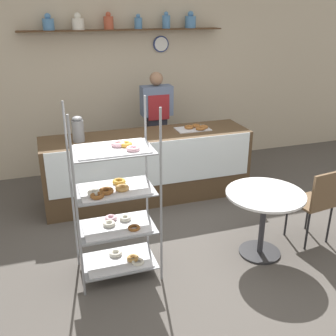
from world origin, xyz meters
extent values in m
plane|color=#4C4742|center=(0.00, 0.00, 0.00)|extent=(14.00, 14.00, 0.00)
cube|color=beige|center=(0.00, 2.65, 1.35)|extent=(10.00, 0.06, 2.70)
cube|color=#4C331E|center=(0.00, 2.50, 2.16)|extent=(2.98, 0.24, 0.02)
cylinder|color=#4C7FB2|center=(-1.05, 2.50, 2.25)|extent=(0.16, 0.16, 0.15)
sphere|color=#4C7FB2|center=(-1.05, 2.50, 2.35)|extent=(0.09, 0.09, 0.09)
cylinder|color=silver|center=(-0.65, 2.50, 2.25)|extent=(0.17, 0.17, 0.15)
sphere|color=silver|center=(-0.65, 2.50, 2.35)|extent=(0.09, 0.09, 0.09)
cylinder|color=#B24C33|center=(-0.22, 2.50, 2.26)|extent=(0.14, 0.14, 0.17)
sphere|color=#B24C33|center=(-0.22, 2.50, 2.37)|extent=(0.08, 0.08, 0.08)
cylinder|color=#4C7FB2|center=(0.21, 2.50, 2.25)|extent=(0.11, 0.11, 0.16)
sphere|color=#4C7FB2|center=(0.21, 2.50, 2.35)|extent=(0.06, 0.06, 0.06)
cylinder|color=#4C7FB2|center=(0.64, 2.50, 2.26)|extent=(0.12, 0.12, 0.18)
sphere|color=#4C7FB2|center=(0.64, 2.50, 2.38)|extent=(0.06, 0.06, 0.06)
cylinder|color=#4C7FB2|center=(1.03, 2.50, 2.26)|extent=(0.16, 0.16, 0.17)
sphere|color=#4C7FB2|center=(1.03, 2.50, 2.37)|extent=(0.09, 0.09, 0.09)
cylinder|color=navy|center=(0.59, 2.61, 1.94)|extent=(0.24, 0.03, 0.24)
cylinder|color=white|center=(0.59, 2.59, 1.94)|extent=(0.21, 0.00, 0.21)
cube|color=#4C3823|center=(0.00, 1.35, 0.46)|extent=(2.76, 0.69, 0.92)
cube|color=silver|center=(0.00, 1.00, 0.63)|extent=(2.65, 0.01, 0.59)
cylinder|color=gray|center=(-1.10, -0.41, 0.85)|extent=(0.02, 0.02, 1.71)
cylinder|color=gray|center=(-0.36, -0.41, 0.85)|extent=(0.02, 0.02, 1.71)
cylinder|color=gray|center=(-1.10, 0.08, 0.85)|extent=(0.02, 0.02, 1.71)
cylinder|color=gray|center=(-0.36, 0.08, 0.85)|extent=(0.02, 0.02, 1.71)
cube|color=gray|center=(-0.73, -0.17, 0.12)|extent=(0.71, 0.47, 0.01)
cube|color=silver|center=(-0.73, -0.17, 0.13)|extent=(0.63, 0.42, 0.01)
torus|color=silver|center=(-0.74, -0.08, 0.16)|extent=(0.13, 0.13, 0.04)
torus|color=silver|center=(-0.56, -0.28, 0.15)|extent=(0.12, 0.12, 0.03)
torus|color=tan|center=(-0.59, -0.21, 0.16)|extent=(0.12, 0.12, 0.04)
cube|color=gray|center=(-0.73, -0.17, 0.51)|extent=(0.71, 0.47, 0.01)
cube|color=silver|center=(-0.73, -0.17, 0.52)|extent=(0.63, 0.42, 0.01)
torus|color=silver|center=(-0.80, -0.14, 0.55)|extent=(0.12, 0.12, 0.04)
torus|color=silver|center=(-0.63, -0.09, 0.55)|extent=(0.12, 0.12, 0.04)
torus|color=#EAB2C1|center=(-0.76, -0.04, 0.55)|extent=(0.12, 0.12, 0.04)
torus|color=brown|center=(-0.59, -0.29, 0.54)|extent=(0.12, 0.12, 0.03)
cube|color=gray|center=(-0.73, -0.17, 0.90)|extent=(0.71, 0.47, 0.01)
cube|color=silver|center=(-0.73, -0.17, 0.92)|extent=(0.63, 0.42, 0.01)
torus|color=gold|center=(-0.67, -0.07, 0.94)|extent=(0.13, 0.13, 0.04)
torus|color=brown|center=(-0.91, -0.31, 0.94)|extent=(0.12, 0.12, 0.04)
torus|color=silver|center=(-0.93, -0.23, 0.94)|extent=(0.12, 0.12, 0.04)
torus|color=brown|center=(-0.82, -0.24, 0.94)|extent=(0.14, 0.14, 0.04)
torus|color=tan|center=(-0.67, -0.22, 0.94)|extent=(0.13, 0.13, 0.04)
cube|color=gray|center=(-0.73, -0.17, 1.30)|extent=(0.71, 0.47, 0.01)
cube|color=silver|center=(-0.73, -0.17, 1.31)|extent=(0.63, 0.42, 0.01)
torus|color=gold|center=(-0.61, -0.15, 1.33)|extent=(0.12, 0.12, 0.04)
torus|color=#EAB2C1|center=(-0.57, -0.29, 1.33)|extent=(0.12, 0.12, 0.03)
torus|color=#EAB2C1|center=(-0.67, -0.13, 1.33)|extent=(0.13, 0.13, 0.04)
cube|color=#282833|center=(0.32, 1.97, 0.50)|extent=(0.27, 0.19, 1.00)
cube|color=slate|center=(0.32, 1.97, 1.21)|extent=(0.45, 0.22, 0.43)
cube|color=maroon|center=(0.32, 1.86, 1.14)|extent=(0.31, 0.01, 0.36)
sphere|color=#8C664C|center=(0.32, 1.97, 1.53)|extent=(0.19, 0.19, 0.19)
cylinder|color=#262628|center=(0.78, -0.33, 0.01)|extent=(0.44, 0.44, 0.02)
cylinder|color=#333338|center=(0.78, -0.33, 0.36)|extent=(0.06, 0.06, 0.67)
cylinder|color=white|center=(0.78, -0.33, 0.71)|extent=(0.81, 0.81, 0.02)
cylinder|color=black|center=(1.57, -0.05, 0.23)|extent=(0.02, 0.02, 0.45)
cylinder|color=black|center=(1.25, -0.10, 0.23)|extent=(0.02, 0.02, 0.45)
cylinder|color=black|center=(1.61, -0.37, 0.23)|extent=(0.02, 0.02, 0.45)
cylinder|color=black|center=(1.29, -0.42, 0.23)|extent=(0.02, 0.02, 0.45)
cube|color=brown|center=(1.43, -0.24, 0.47)|extent=(0.43, 0.43, 0.03)
cube|color=brown|center=(1.45, -0.41, 0.68)|extent=(0.36, 0.08, 0.40)
cylinder|color=gray|center=(-0.88, 1.34, 1.05)|extent=(0.15, 0.15, 0.27)
ellipsoid|color=gray|center=(-0.88, 1.34, 1.21)|extent=(0.12, 0.12, 0.06)
cube|color=silver|center=(0.65, 1.37, 0.93)|extent=(0.46, 0.28, 0.01)
torus|color=brown|center=(0.61, 1.40, 0.95)|extent=(0.13, 0.13, 0.04)
torus|color=brown|center=(0.73, 1.29, 0.95)|extent=(0.13, 0.13, 0.03)
torus|color=brown|center=(0.72, 1.43, 0.95)|extent=(0.11, 0.11, 0.04)
torus|color=brown|center=(0.80, 1.34, 0.95)|extent=(0.12, 0.12, 0.04)
camera|label=1|loc=(-1.28, -3.43, 2.46)|focal=42.00mm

